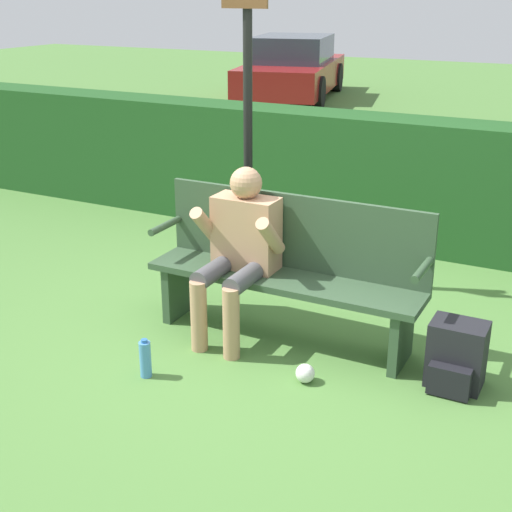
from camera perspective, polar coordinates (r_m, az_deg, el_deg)
ground_plane at (r=4.93m, az=2.10°, el=-6.54°), size 40.00×40.00×0.00m
hedge_back at (r=6.68m, az=10.34°, el=5.91°), size 12.00×0.52×1.17m
park_bench at (r=4.78m, az=2.54°, el=-0.88°), size 1.89×0.41×0.97m
person_seated at (r=4.74m, az=-1.35°, el=0.88°), size 0.57×0.61×1.16m
backpack at (r=4.45m, az=15.71°, el=-7.77°), size 0.33×0.32×0.41m
water_bottle at (r=4.47m, az=-8.84°, el=-8.13°), size 0.07×0.07×0.25m
signpost at (r=5.48m, az=-0.69°, el=11.69°), size 0.37×0.09×2.44m
parked_car at (r=15.76m, az=2.93°, el=14.74°), size 2.58×4.45×1.30m
litter_crumple at (r=4.40m, az=3.95°, el=-9.35°), size 0.12×0.12×0.12m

